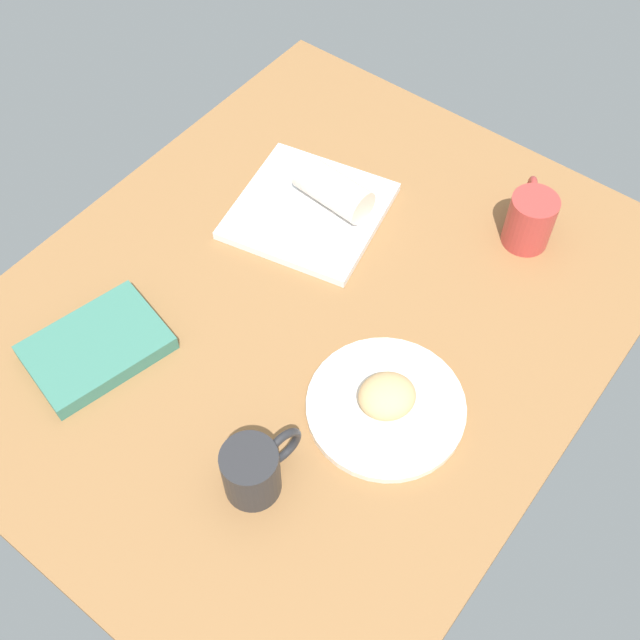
{
  "coord_description": "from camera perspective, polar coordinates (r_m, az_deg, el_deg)",
  "views": [
    {
      "loc": [
        -57.98,
        -47.23,
        107.86
      ],
      "look_at": [
        -2.22,
        -4.28,
        7.0
      ],
      "focal_mm": 44.22,
      "sensor_mm": 36.0,
      "label": 1
    }
  ],
  "objects": [
    {
      "name": "dining_table",
      "position": [
        1.3,
        -0.9,
        0.32
      ],
      "size": [
        110.0,
        90.0,
        4.0
      ],
      "primitive_type": "cube",
      "color": "olive",
      "rests_on": "ground"
    },
    {
      "name": "round_plate",
      "position": [
        1.18,
        4.78,
        -6.27
      ],
      "size": [
        23.81,
        23.81,
        1.4
      ],
      "primitive_type": "cylinder",
      "color": "silver",
      "rests_on": "dining_table"
    },
    {
      "name": "scone_pastry",
      "position": [
        1.15,
        4.88,
        -5.51
      ],
      "size": [
        11.39,
        11.16,
        4.91
      ],
      "primitive_type": "ellipsoid",
      "rotation": [
        0.0,
        0.0,
        5.7
      ],
      "color": "tan",
      "rests_on": "round_plate"
    },
    {
      "name": "square_plate",
      "position": [
        1.41,
        -0.8,
        7.91
      ],
      "size": [
        29.49,
        29.49,
        1.6
      ],
      "primitive_type": "cube",
      "rotation": [
        0.0,
        0.0,
        0.21
      ],
      "color": "white",
      "rests_on": "dining_table"
    },
    {
      "name": "sauce_cup",
      "position": [
        1.38,
        -3.05,
        7.94
      ],
      "size": [
        5.05,
        5.05,
        2.11
      ],
      "color": "silver",
      "rests_on": "square_plate"
    },
    {
      "name": "breakfast_wrap",
      "position": [
        1.39,
        0.97,
        9.43
      ],
      "size": [
        7.36,
        14.38,
        6.32
      ],
      "primitive_type": "cylinder",
      "rotation": [
        1.57,
        0.0,
        6.21
      ],
      "color": "beige",
      "rests_on": "square_plate"
    },
    {
      "name": "book_stack",
      "position": [
        1.27,
        -15.87,
        -1.91
      ],
      "size": [
        23.52,
        19.02,
        2.78
      ],
      "color": "#387260",
      "rests_on": "dining_table"
    },
    {
      "name": "coffee_mug",
      "position": [
        1.09,
        -4.83,
        -10.73
      ],
      "size": [
        12.85,
        8.0,
        9.22
      ],
      "color": "#262628",
      "rests_on": "dining_table"
    },
    {
      "name": "second_mug",
      "position": [
        1.38,
        14.96,
        7.13
      ],
      "size": [
        12.35,
        8.9,
        9.84
      ],
      "color": "#B23833",
      "rests_on": "dining_table"
    }
  ]
}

